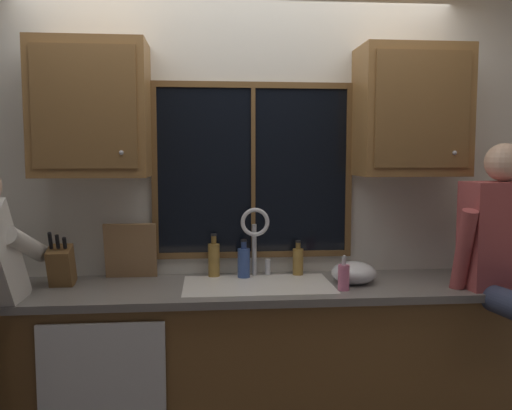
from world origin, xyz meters
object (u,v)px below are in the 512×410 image
Objects in this scene: person_sitting_on_counter at (511,257)px; soap_dispenser at (344,277)px; bottle_green_glass at (298,261)px; knife_block at (61,266)px; bottle_tall_clear at (214,259)px; mixing_bowl at (354,273)px; bottle_amber_small at (244,262)px; cutting_board at (131,251)px.

person_sitting_on_counter is 0.85m from soap_dispenser.
bottle_green_glass is at bearing 154.53° from person_sitting_on_counter.
bottle_tall_clear is (0.81, 0.16, -0.01)m from knife_block.
knife_block is 1.31m from bottle_green_glass.
knife_block is at bearing 177.76° from mixing_bowl.
mixing_bowl is 0.79m from bottle_tall_clear.
bottle_amber_small is at bearing 146.43° from soap_dispenser.
bottle_tall_clear is 1.13× the size of bottle_amber_small.
knife_block is 1.46× the size of bottle_amber_small.
mixing_bowl is at bearing -2.24° from knife_block.
cutting_board is (-1.97, 0.49, -0.03)m from person_sitting_on_counter.
bottle_tall_clear is at bearing 11.10° from knife_block.
bottle_amber_small reaches higher than bottle_green_glass.
bottle_amber_small is (0.17, -0.04, -0.01)m from bottle_tall_clear.
knife_block is at bearing -173.24° from bottle_green_glass.
cutting_board is 0.96m from bottle_green_glass.
knife_block is 0.99m from bottle_amber_small.
bottle_amber_small is (0.64, -0.04, -0.07)m from cutting_board.
mixing_bowl is 0.35m from bottle_green_glass.
cutting_board is at bearing 169.87° from mixing_bowl.
mixing_bowl is 0.18m from soap_dispenser.
bottle_tall_clear is at bearing 179.40° from bottle_green_glass.
cutting_board reaches higher than bottle_amber_small.
person_sitting_on_counter is 1.58m from bottle_tall_clear.
bottle_amber_small is (-0.50, 0.33, 0.02)m from soap_dispenser.
bottle_amber_small is at bearing 163.19° from mixing_bowl.
person_sitting_on_counter is 1.13m from bottle_green_glass.
mixing_bowl is at bearing -16.81° from bottle_amber_small.
bottle_green_glass is (0.96, -0.00, -0.07)m from cutting_board.
person_sitting_on_counter reaches higher than mixing_bowl.
knife_block is 1.49m from soap_dispenser.
cutting_board reaches higher than soap_dispenser.
knife_block is 0.83m from bottle_tall_clear.
person_sitting_on_counter is 3.92× the size of knife_block.
mixing_bowl is at bearing -38.38° from bottle_green_glass.
mixing_bowl is 1.32× the size of soap_dispenser.
soap_dispenser is (1.48, -0.21, -0.04)m from knife_block.
mixing_bowl is 1.11× the size of bottle_amber_small.
mixing_bowl is (-0.74, 0.27, -0.13)m from person_sitting_on_counter.
bottle_amber_small is at bearing 6.80° from knife_block.
soap_dispenser is 0.74× the size of bottle_tall_clear.
bottle_green_glass is 0.49m from bottle_tall_clear.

